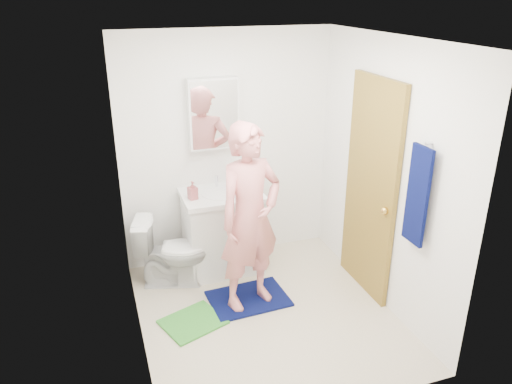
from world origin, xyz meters
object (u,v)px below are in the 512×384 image
(medicine_cabinet, at_px, (213,114))
(man, at_px, (250,218))
(towel, at_px, (418,196))
(toilet, at_px, (172,251))
(vanity_cabinet, at_px, (223,233))
(toothbrush_cup, at_px, (233,183))
(soap_dispenser, at_px, (193,190))

(medicine_cabinet, xyz_separation_m, man, (0.07, -0.93, -0.72))
(towel, height_order, toilet, towel)
(vanity_cabinet, height_order, towel, towel)
(toilet, bearing_deg, toothbrush_cup, -56.00)
(soap_dispenser, bearing_deg, medicine_cabinet, 43.68)
(toilet, relative_size, soap_dispenser, 3.91)
(soap_dispenser, relative_size, toothbrush_cup, 1.51)
(soap_dispenser, height_order, toothbrush_cup, soap_dispenser)
(medicine_cabinet, height_order, toothbrush_cup, medicine_cabinet)
(medicine_cabinet, relative_size, man, 0.41)
(soap_dispenser, distance_m, toothbrush_cup, 0.48)
(toothbrush_cup, bearing_deg, towel, -57.12)
(towel, distance_m, toothbrush_cup, 1.92)
(vanity_cabinet, distance_m, soap_dispenser, 0.62)
(soap_dispenser, relative_size, man, 0.11)
(medicine_cabinet, bearing_deg, toilet, -147.45)
(vanity_cabinet, height_order, medicine_cabinet, medicine_cabinet)
(soap_dispenser, xyz_separation_m, man, (0.37, -0.64, -0.06))
(towel, relative_size, toothbrush_cup, 6.73)
(towel, bearing_deg, vanity_cabinet, 128.47)
(medicine_cabinet, relative_size, toilet, 1.00)
(vanity_cabinet, bearing_deg, medicine_cabinet, 90.00)
(vanity_cabinet, relative_size, man, 0.47)
(vanity_cabinet, bearing_deg, toilet, -167.24)
(soap_dispenser, height_order, man, man)
(towel, relative_size, soap_dispenser, 4.44)
(toilet, bearing_deg, vanity_cabinet, -61.16)
(medicine_cabinet, bearing_deg, soap_dispenser, -136.32)
(medicine_cabinet, xyz_separation_m, toilet, (-0.55, -0.35, -1.25))
(vanity_cabinet, distance_m, towel, 2.08)
(vanity_cabinet, distance_m, toothbrush_cup, 0.53)
(towel, height_order, toothbrush_cup, towel)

